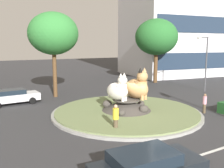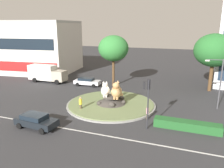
# 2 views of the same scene
# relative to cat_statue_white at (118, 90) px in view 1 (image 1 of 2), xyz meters

# --- Properties ---
(ground_plane) EXTENTS (160.00, 160.00, 0.00)m
(ground_plane) POSITION_rel_cat_statue_white_xyz_m (0.80, 0.05, -2.01)
(ground_plane) COLOR #333335
(lane_centreline) EXTENTS (112.00, 0.20, 0.01)m
(lane_centreline) POSITION_rel_cat_statue_white_xyz_m (0.80, -8.24, -2.01)
(lane_centreline) COLOR silver
(lane_centreline) RESTS_ON ground
(roundabout_island) EXTENTS (11.96, 11.96, 1.21)m
(roundabout_island) POSITION_rel_cat_statue_white_xyz_m (0.81, 0.06, -1.69)
(roundabout_island) COLOR gray
(roundabout_island) RESTS_ON ground
(cat_statue_white) EXTENTS (1.76, 2.40, 2.19)m
(cat_statue_white) POSITION_rel_cat_statue_white_xyz_m (0.00, 0.00, 0.00)
(cat_statue_white) COLOR silver
(cat_statue_white) RESTS_ON roundabout_island
(cat_statue_calico) EXTENTS (1.80, 2.64, 2.53)m
(cat_statue_calico) POSITION_rel_cat_statue_white_xyz_m (1.68, -0.25, 0.12)
(cat_statue_calico) COLOR tan
(cat_statue_calico) RESTS_ON roundabout_island
(broadleaf_tree_behind_island) EXTENTS (5.19, 5.19, 8.89)m
(broadleaf_tree_behind_island) POSITION_rel_cat_statue_white_xyz_m (-2.22, 9.36, 4.65)
(broadleaf_tree_behind_island) COLOR brown
(broadleaf_tree_behind_island) RESTS_ON ground
(second_tree_near_tower) EXTENTS (6.15, 6.15, 9.29)m
(second_tree_near_tower) POSITION_rel_cat_statue_white_xyz_m (13.71, 11.97, 4.63)
(second_tree_near_tower) COLOR brown
(second_tree_near_tower) RESTS_ON ground
(streetlight_arm) EXTENTS (2.16, 0.59, 6.47)m
(streetlight_arm) POSITION_rel_cat_statue_white_xyz_m (13.96, 3.36, 1.80)
(streetlight_arm) COLOR #4C4C51
(streetlight_arm) RESTS_ON ground
(pedestrian_pink_shirt) EXTENTS (0.31, 0.31, 1.61)m
(pedestrian_pink_shirt) POSITION_rel_cat_statue_white_xyz_m (6.37, -3.03, -1.15)
(pedestrian_pink_shirt) COLOR brown
(pedestrian_pink_shirt) RESTS_ON ground
(pedestrian_yellow_shirt) EXTENTS (0.39, 0.39, 1.78)m
(pedestrian_yellow_shirt) POSITION_rel_cat_statue_white_xyz_m (-2.11, -3.16, -1.08)
(pedestrian_yellow_shirt) COLOR brown
(pedestrian_yellow_shirt) RESTS_ON ground
(sedan_on_far_lane) EXTENTS (4.76, 2.22, 1.40)m
(sedan_on_far_lane) POSITION_rel_cat_statue_white_xyz_m (-6.74, 7.98, -1.25)
(sedan_on_far_lane) COLOR silver
(sedan_on_far_lane) RESTS_ON ground
(parked_car_right) EXTENTS (4.62, 2.34, 1.47)m
(parked_car_right) POSITION_rel_cat_statue_white_xyz_m (-4.21, -9.08, -1.22)
(parked_car_right) COLOR black
(parked_car_right) RESTS_ON ground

